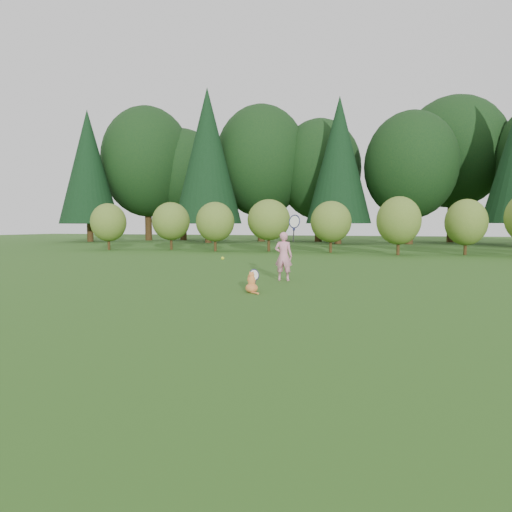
% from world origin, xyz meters
% --- Properties ---
extents(ground, '(100.00, 100.00, 0.00)m').
position_xyz_m(ground, '(0.00, 0.00, 0.00)').
color(ground, '#2A5016').
rests_on(ground, ground).
extents(shrub_row, '(28.00, 3.00, 2.80)m').
position_xyz_m(shrub_row, '(0.00, 13.00, 1.40)').
color(shrub_row, '#486820').
rests_on(shrub_row, ground).
extents(woodland_backdrop, '(48.00, 10.00, 15.00)m').
position_xyz_m(woodland_backdrop, '(0.00, 23.00, 7.50)').
color(woodland_backdrop, black).
rests_on(woodland_backdrop, ground).
extents(child, '(0.66, 0.39, 1.78)m').
position_xyz_m(child, '(0.44, 2.32, 0.62)').
color(child, pink).
rests_on(child, ground).
extents(cat, '(0.42, 0.64, 0.58)m').
position_xyz_m(cat, '(0.26, 0.32, 0.22)').
color(cat, '#C95526').
rests_on(cat, ground).
extents(tennis_ball, '(0.08, 0.08, 0.08)m').
position_xyz_m(tennis_ball, '(-0.90, 1.67, 0.56)').
color(tennis_ball, '#9DC717').
rests_on(tennis_ball, ground).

